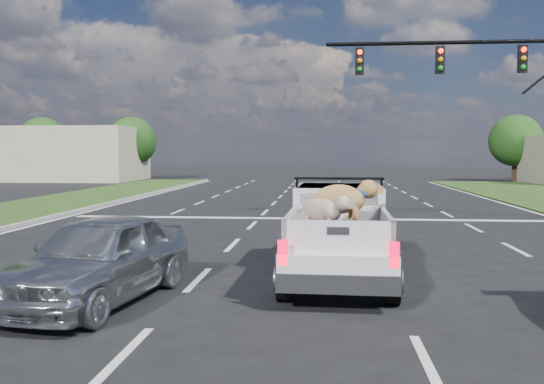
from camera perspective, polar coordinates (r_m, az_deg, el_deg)
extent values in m
plane|color=black|center=(10.69, 1.98, -8.87)|extent=(160.00, 160.00, 0.00)
cube|color=silver|center=(17.58, -14.24, -3.89)|extent=(0.12, 60.00, 0.01)
cube|color=silver|center=(16.74, -2.85, -4.16)|extent=(0.12, 60.00, 0.01)
cube|color=silver|center=(16.62, 9.22, -4.27)|extent=(0.12, 60.00, 0.01)
cube|color=silver|center=(17.22, 20.95, -4.20)|extent=(0.12, 60.00, 0.01)
cube|color=silver|center=(19.05, -24.38, -3.52)|extent=(0.15, 60.00, 0.01)
cube|color=silver|center=(20.55, 3.57, -2.64)|extent=(17.00, 0.45, 0.01)
cube|color=#9B948E|center=(19.17, -25.03, -3.30)|extent=(0.15, 60.00, 0.14)
cylinder|color=black|center=(21.73, 17.68, 13.93)|extent=(9.00, 0.14, 0.14)
cube|color=black|center=(22.22, 23.58, 12.00)|extent=(0.30, 0.18, 0.95)
sphere|color=red|center=(22.17, 23.69, 12.80)|extent=(0.18, 0.18, 0.18)
cube|color=black|center=(21.53, 16.31, 12.44)|extent=(0.30, 0.18, 0.95)
sphere|color=red|center=(21.47, 16.39, 13.27)|extent=(0.18, 0.18, 0.18)
cube|color=black|center=(21.19, 8.67, 12.69)|extent=(0.30, 0.18, 0.95)
sphere|color=red|center=(21.13, 8.70, 13.54)|extent=(0.18, 0.18, 0.18)
cube|color=#BFB292|center=(50.77, -18.71, 3.58)|extent=(10.00, 8.00, 4.40)
cylinder|color=#332114|center=(54.31, -21.69, 2.34)|extent=(0.44, 0.44, 2.16)
sphere|color=#12380F|center=(54.30, -21.75, 4.68)|extent=(4.20, 4.20, 4.20)
cylinder|color=#332114|center=(51.19, -13.68, 2.43)|extent=(0.44, 0.44, 2.16)
sphere|color=#12380F|center=(51.18, -13.72, 4.91)|extent=(4.20, 4.20, 4.20)
cylinder|color=#332114|center=(50.82, 22.92, 2.22)|extent=(0.44, 0.44, 2.16)
sphere|color=#12380F|center=(50.81, 22.99, 4.72)|extent=(4.20, 4.20, 4.20)
cylinder|color=black|center=(9.28, 1.38, -8.59)|extent=(0.28, 0.73, 0.72)
cylinder|color=black|center=(9.27, 11.69, -8.68)|extent=(0.28, 0.73, 0.72)
cylinder|color=black|center=(12.71, 2.88, -5.16)|extent=(0.28, 0.73, 0.72)
cylinder|color=black|center=(12.71, 10.35, -5.22)|extent=(0.28, 0.73, 0.72)
cube|color=silver|center=(10.96, 6.59, -5.25)|extent=(1.94, 5.07, 0.49)
cube|color=silver|center=(12.05, 6.64, -1.28)|extent=(1.80, 2.23, 0.81)
cube|color=black|center=(10.98, 6.62, -1.65)|extent=(1.47, 0.07, 0.59)
cylinder|color=black|center=(11.06, 6.65, 1.35)|extent=(1.71, 0.09, 0.05)
cube|color=black|center=(9.82, 6.58, -5.04)|extent=(1.75, 2.46, 0.06)
cube|color=silver|center=(9.82, 1.88, -3.40)|extent=(0.14, 2.42, 0.49)
cube|color=silver|center=(9.81, 11.30, -3.48)|extent=(0.14, 2.42, 0.49)
cube|color=silver|center=(8.62, 6.56, -4.46)|extent=(1.69, 0.12, 0.49)
cube|color=red|center=(8.50, 1.08, -6.04)|extent=(0.15, 0.06, 0.38)
cube|color=red|center=(8.50, 12.01, -6.13)|extent=(0.15, 0.06, 0.38)
cube|color=black|center=(8.62, 6.52, -8.95)|extent=(1.83, 0.33, 0.28)
imported|color=#AFB2B6|center=(9.61, -16.73, -6.27)|extent=(2.28, 4.31, 1.40)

